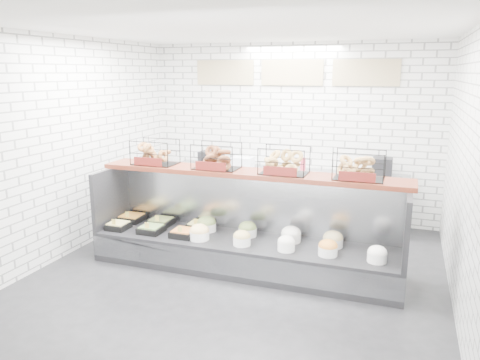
% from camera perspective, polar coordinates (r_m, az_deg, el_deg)
% --- Properties ---
extents(ground, '(5.50, 5.50, 0.00)m').
position_cam_1_polar(ground, '(5.99, -0.52, -11.77)').
color(ground, black).
rests_on(ground, ground).
extents(room_shell, '(5.02, 5.51, 3.01)m').
position_cam_1_polar(room_shell, '(6.02, 1.44, 8.71)').
color(room_shell, white).
rests_on(room_shell, ground).
extents(display_case, '(4.00, 0.90, 1.20)m').
position_cam_1_polar(display_case, '(6.16, 0.48, -7.71)').
color(display_case, black).
rests_on(display_case, ground).
extents(bagel_shelf, '(4.10, 0.50, 0.40)m').
position_cam_1_polar(bagel_shelf, '(6.03, 1.17, 2.18)').
color(bagel_shelf, '#49190F').
rests_on(bagel_shelf, display_case).
extents(prep_counter, '(4.00, 0.60, 1.20)m').
position_cam_1_polar(prep_counter, '(8.02, 5.46, -1.76)').
color(prep_counter, '#93969B').
rests_on(prep_counter, ground).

